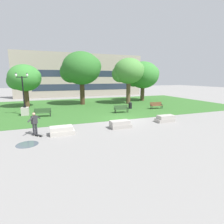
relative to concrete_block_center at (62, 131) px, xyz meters
The scene contains 18 objects.
ground_plane 6.89m from the concrete_block_center, 22.62° to the left, with size 140.00×140.00×0.00m, color gray.
grass_lawn 14.15m from the concrete_block_center, 63.33° to the left, with size 40.00×20.00×0.02m, color #336628.
concrete_block_center is the anchor object (origin of this frame).
concrete_block_left 4.86m from the concrete_block_center, ahead, with size 1.81×0.90×0.64m.
concrete_block_right 9.84m from the concrete_block_center, ahead, with size 1.86×0.90×0.64m.
person_skateboarder 2.11m from the concrete_block_center, 161.23° to the left, with size 0.88×1.14×1.71m.
skateboard 1.77m from the concrete_block_center, behind, with size 0.86×0.86×0.14m.
puddle 2.67m from the concrete_block_center, 150.42° to the right, with size 1.38×1.38×0.01m, color #47515B.
park_bench_near_left 7.33m from the concrete_block_center, 101.29° to the left, with size 1.85×0.72×0.90m.
park_bench_near_right 15.08m from the concrete_block_center, 27.89° to the left, with size 1.83×0.63×0.90m.
park_bench_far_left 9.77m from the concrete_block_center, 38.98° to the left, with size 1.82×0.62×0.90m.
lamp_post_left 9.33m from the concrete_block_center, 110.92° to the left, with size 1.32×0.80×4.79m.
tree_far_left 22.72m from the concrete_block_center, 44.20° to the left, with size 6.02×5.73×7.18m.
tree_near_right 16.23m from the concrete_block_center, 73.16° to the left, with size 6.27×5.97×8.23m.
tree_near_left 15.91m from the concrete_block_center, 103.83° to the left, with size 4.70×4.48×6.12m.
tree_far_right 18.10m from the concrete_block_center, 47.61° to the left, with size 5.07×4.83×7.36m.
trash_bin 12.98m from the concrete_block_center, 40.04° to the left, with size 0.49×0.49×0.96m.
building_facade_distant 28.46m from the concrete_block_center, 75.02° to the left, with size 29.03×1.03×9.65m.
Camera 1 is at (-7.30, -15.87, 4.22)m, focal length 28.00 mm.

